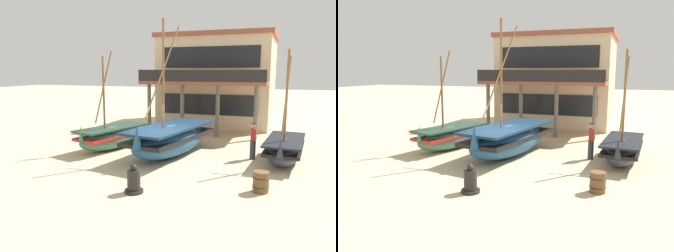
# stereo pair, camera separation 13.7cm
# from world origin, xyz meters

# --- Properties ---
(ground_plane) EXTENTS (120.00, 120.00, 0.00)m
(ground_plane) POSITION_xyz_m (0.00, 0.00, 0.00)
(ground_plane) COLOR #CCB78E
(fishing_boat_near_left) EXTENTS (2.58, 4.37, 4.94)m
(fishing_boat_near_left) POSITION_xyz_m (-3.10, 1.15, 0.64)
(fishing_boat_near_left) COLOR #427056
(fishing_boat_near_left) RESTS_ON ground
(fishing_boat_centre_large) EXTENTS (3.11, 5.96, 6.21)m
(fishing_boat_centre_large) POSITION_xyz_m (0.15, 1.01, 0.79)
(fishing_boat_centre_large) COLOR #23517A
(fishing_boat_centre_large) RESTS_ON ground
(fishing_boat_far_right) EXTENTS (1.76, 4.02, 4.85)m
(fishing_boat_far_right) POSITION_xyz_m (5.22, 1.59, 0.59)
(fishing_boat_far_right) COLOR #2D333D
(fishing_boat_far_right) RESTS_ON ground
(fisherman_by_hull) EXTENTS (0.27, 0.39, 1.68)m
(fisherman_by_hull) POSITION_xyz_m (3.87, 1.65, 0.83)
(fisherman_by_hull) COLOR #33333D
(fisherman_by_hull) RESTS_ON ground
(capstan_winch) EXTENTS (0.63, 0.63, 0.97)m
(capstan_winch) POSITION_xyz_m (0.67, -4.01, 0.38)
(capstan_winch) COLOR black
(capstan_winch) RESTS_ON ground
(wooden_barrel) EXTENTS (0.56, 0.56, 0.70)m
(wooden_barrel) POSITION_xyz_m (4.59, -2.49, 0.35)
(wooden_barrel) COLOR brown
(wooden_barrel) RESTS_ON ground
(harbor_building_main) EXTENTS (8.08, 9.83, 6.56)m
(harbor_building_main) POSITION_xyz_m (0.18, 11.69, 3.29)
(harbor_building_main) COLOR beige
(harbor_building_main) RESTS_ON ground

